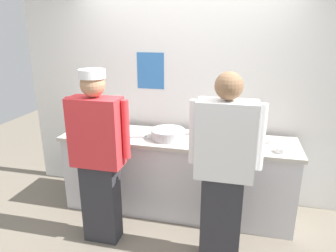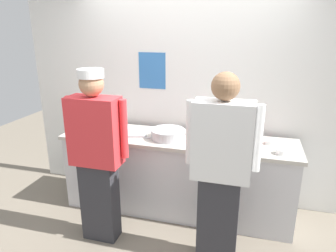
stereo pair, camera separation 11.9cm
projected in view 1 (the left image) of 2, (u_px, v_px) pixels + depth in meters
ground_plane at (170, 225)px, 3.37m from camera, size 9.00×9.00×0.00m
wall_back at (185, 92)px, 3.69m from camera, size 4.08×0.11×2.66m
prep_counter at (177, 174)px, 3.54m from camera, size 2.60×0.64×0.90m
chef_near_left at (98, 155)px, 2.90m from camera, size 0.62×0.24×1.72m
chef_center at (224, 168)px, 2.63m from camera, size 0.63×0.24×1.75m
plate_stack_front at (238, 140)px, 3.22m from camera, size 0.24×0.24×0.07m
plate_stack_rear at (206, 140)px, 3.22m from camera, size 0.23×0.23×0.07m
mixing_bowl_steel at (168, 134)px, 3.36m from camera, size 0.37×0.37×0.11m
sheet_tray at (126, 132)px, 3.54m from camera, size 0.54×0.43×0.02m
squeeze_bottle_primary at (196, 128)px, 3.47m from camera, size 0.05×0.05×0.18m
squeeze_bottle_secondary at (259, 132)px, 3.31m from camera, size 0.05×0.05×0.19m
squeeze_bottle_spare at (80, 125)px, 3.53m from camera, size 0.06×0.06×0.20m
ramekin_orange_sauce at (259, 148)px, 3.05m from camera, size 0.11×0.11×0.04m
ramekin_green_sauce at (281, 150)px, 3.00m from camera, size 0.11×0.11×0.05m
ramekin_red_sauce at (269, 141)px, 3.25m from camera, size 0.09×0.09×0.04m
ramekin_yellow_sauce at (98, 131)px, 3.57m from camera, size 0.09×0.09×0.04m
chefs_knife at (145, 137)px, 3.39m from camera, size 0.27×0.03×0.02m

